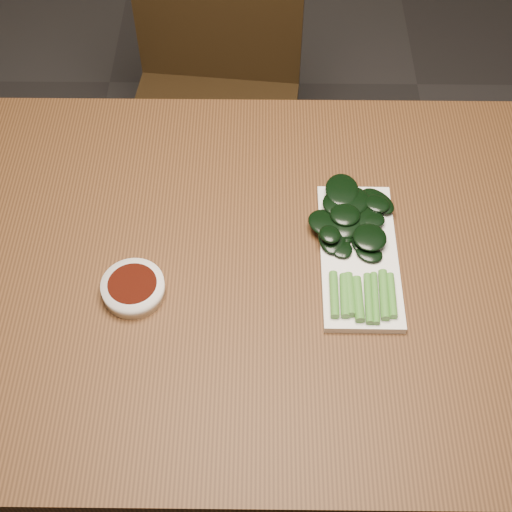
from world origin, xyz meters
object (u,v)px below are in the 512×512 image
gai_lan (352,231)px  chair_far (214,93)px  table (263,287)px  sauce_bowl (133,288)px  serving_plate (359,255)px

gai_lan → chair_far: bearing=112.4°
table → gai_lan: size_ratio=4.68×
table → sauce_bowl: 0.23m
sauce_bowl → serving_plate: 0.37m
chair_far → serving_plate: (0.28, -0.70, 0.27)m
sauce_bowl → serving_plate: size_ratio=0.34×
chair_far → sauce_bowl: size_ratio=8.89×
chair_far → serving_plate: size_ratio=3.07×
chair_far → gai_lan: chair_far is taller
chair_far → table: bearing=-74.3°
table → serving_plate: serving_plate is taller
table → serving_plate: (0.16, 0.01, 0.08)m
table → chair_far: size_ratio=1.57×
sauce_bowl → gai_lan: 0.37m
chair_far → gai_lan: bearing=-61.9°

